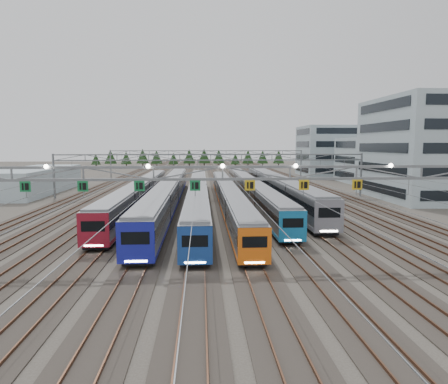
{
  "coord_description": "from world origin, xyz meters",
  "views": [
    {
      "loc": [
        -1.74,
        -32.53,
        9.64
      ],
      "look_at": [
        1.19,
        18.73,
        3.5
      ],
      "focal_mm": 32.0,
      "sensor_mm": 36.0,
      "label": 1
    }
  ],
  "objects": [
    {
      "name": "depot_bldg_north",
      "position": [
        40.56,
        89.87,
        7.62
      ],
      "size": [
        22.0,
        18.0,
        15.24
      ],
      "primitive_type": "cube",
      "color": "#A0B8BF",
      "rests_on": "ground"
    },
    {
      "name": "treeline",
      "position": [
        -7.2,
        134.8,
        4.23
      ],
      "size": [
        81.2,
        5.6,
        7.02
      ],
      "color": "#332114",
      "rests_on": "ground"
    },
    {
      "name": "depot_bldg_south",
      "position": [
        38.71,
        35.99,
        8.9
      ],
      "size": [
        18.0,
        22.0,
        17.8
      ],
      "primitive_type": "cube",
      "color": "#A0B8BF",
      "rests_on": "ground"
    },
    {
      "name": "depot_bldg_mid",
      "position": [
        41.38,
        66.35,
        5.66
      ],
      "size": [
        14.0,
        16.0,
        11.33
      ],
      "primitive_type": "cube",
      "color": "#A0B8BF",
      "rests_on": "ground"
    },
    {
      "name": "train_e",
      "position": [
        6.75,
        36.92,
        1.99
      ],
      "size": [
        2.67,
        67.08,
        3.48
      ],
      "color": "black",
      "rests_on": "ground"
    },
    {
      "name": "gantry_near",
      "position": [
        -0.05,
        -0.12,
        7.09
      ],
      "size": [
        56.36,
        0.61,
        8.08
      ],
      "color": "slate",
      "rests_on": "ground"
    },
    {
      "name": "gantry_mid",
      "position": [
        0.0,
        40.0,
        6.39
      ],
      "size": [
        56.36,
        0.36,
        8.0
      ],
      "color": "slate",
      "rests_on": "ground"
    },
    {
      "name": "train_c",
      "position": [
        -2.25,
        28.53,
        2.01
      ],
      "size": [
        2.7,
        63.52,
        3.51
      ],
      "color": "black",
      "rests_on": "ground"
    },
    {
      "name": "track_bed",
      "position": [
        0.0,
        100.0,
        1.49
      ],
      "size": [
        54.0,
        260.0,
        5.42
      ],
      "color": "#2D2823",
      "rests_on": "ground"
    },
    {
      "name": "west_shed",
      "position": [
        -35.36,
        49.12,
        2.46
      ],
      "size": [
        10.0,
        30.0,
        4.92
      ],
      "primitive_type": "cube",
      "color": "#A0B8BF",
      "rests_on": "ground"
    },
    {
      "name": "train_d",
      "position": [
        2.25,
        26.43,
        1.94
      ],
      "size": [
        2.61,
        59.72,
        3.39
      ],
      "color": "black",
      "rests_on": "ground"
    },
    {
      "name": "train_f",
      "position": [
        11.25,
        35.08,
        2.27
      ],
      "size": [
        3.1,
        56.78,
        4.05
      ],
      "color": "black",
      "rests_on": "ground"
    },
    {
      "name": "gantry_far",
      "position": [
        0.0,
        85.0,
        6.39
      ],
      "size": [
        56.36,
        0.36,
        8.0
      ],
      "color": "slate",
      "rests_on": "ground"
    },
    {
      "name": "train_b",
      "position": [
        -6.75,
        28.96,
        2.16
      ],
      "size": [
        2.93,
        63.5,
        3.82
      ],
      "color": "black",
      "rests_on": "ground"
    },
    {
      "name": "ground",
      "position": [
        0.0,
        0.0,
        0.0
      ],
      "size": [
        400.0,
        400.0,
        0.0
      ],
      "primitive_type": "plane",
      "color": "#47423A",
      "rests_on": "ground"
    },
    {
      "name": "train_a",
      "position": [
        -11.25,
        30.2,
        2.08
      ],
      "size": [
        2.81,
        55.81,
        3.66
      ],
      "color": "black",
      "rests_on": "ground"
    }
  ]
}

